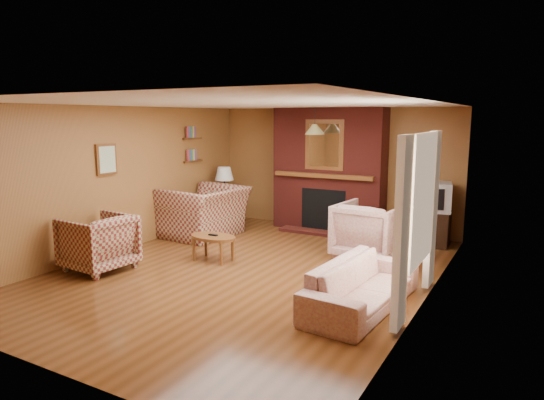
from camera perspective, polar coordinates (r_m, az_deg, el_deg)
The scene contains 20 objects.
floor at distance 7.16m, azimuth -2.84°, elevation -8.33°, with size 6.50×6.50×0.00m, color #4E2A10.
ceiling at distance 6.81m, azimuth -3.01°, elevation 11.25°, with size 6.50×6.50×0.00m, color white.
wall_back at distance 9.77m, azimuth 7.28°, elevation 3.66°, with size 6.50×6.50×0.00m, color #955A2E.
wall_front at distance 4.52m, azimuth -25.40°, elevation -4.22°, with size 6.50×6.50×0.00m, color #955A2E.
wall_left at distance 8.47m, azimuth -17.42°, elevation 2.38°, with size 6.50×6.50×0.00m, color #955A2E.
wall_right at distance 5.96m, azimuth 17.91°, elevation -0.58°, with size 6.50×6.50×0.00m, color #955A2E.
fireplace at distance 9.52m, azimuth 6.68°, elevation 3.42°, with size 2.20×0.82×2.40m.
window_right at distance 5.79m, azimuth 17.01°, elevation -1.56°, with size 0.10×1.85×2.00m.
bookshelf at distance 9.79m, azimuth -9.20°, elevation 6.37°, with size 0.09×0.55×0.71m.
botanical_print at distance 8.21m, azimuth -18.90°, elevation 4.54°, with size 0.05×0.40×0.50m.
pendant_light at distance 8.84m, azimuth 5.06°, elevation 8.28°, with size 0.36×0.36×0.48m.
plaid_loveseat at distance 9.20m, azimuth -7.96°, elevation -1.38°, with size 1.42×1.24×0.92m, color maroon.
plaid_armchair at distance 7.55m, azimuth -19.77°, elevation -4.73°, with size 0.87×0.90×0.82m, color maroon.
floral_sofa at distance 5.85m, azimuth 10.56°, elevation -9.79°, with size 1.90×0.74×0.56m, color #BAAE90.
floral_armchair at distance 7.79m, azimuth 11.41°, elevation -3.59°, with size 0.96×0.99×0.90m, color #BAAE90.
coffee_table at distance 7.61m, azimuth -6.94°, elevation -4.60°, with size 0.78×0.48×0.42m.
side_table at distance 10.20m, azimuth -5.57°, elevation -1.27°, with size 0.42×0.42×0.56m, color #5F3016.
table_lamp at distance 10.09m, azimuth -5.63°, elevation 2.29°, with size 0.39×0.39×0.64m.
tv_stand at distance 8.91m, azimuth 18.37°, elevation -3.17°, with size 0.56×0.51×0.61m, color black.
crt_tv at distance 8.81m, azimuth 18.55°, elevation 0.35°, with size 0.64×0.64×0.50m.
Camera 1 is at (3.62, -5.76, 2.22)m, focal length 32.00 mm.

